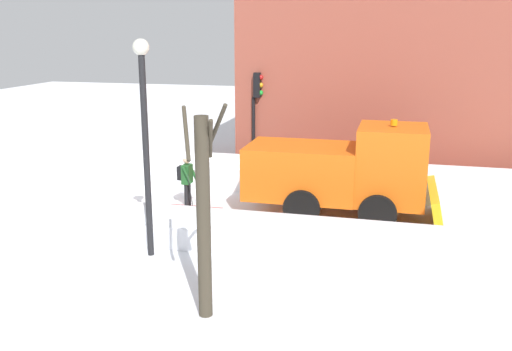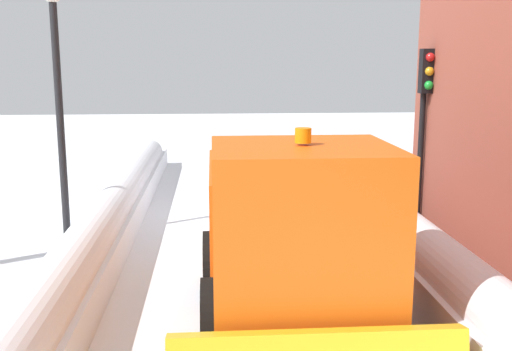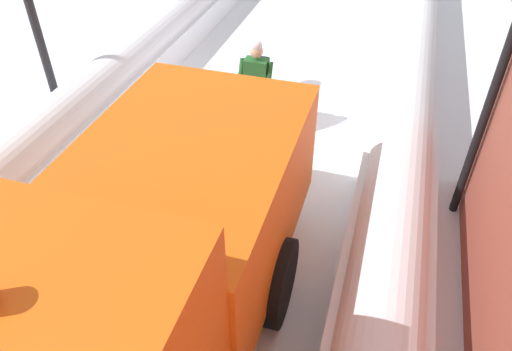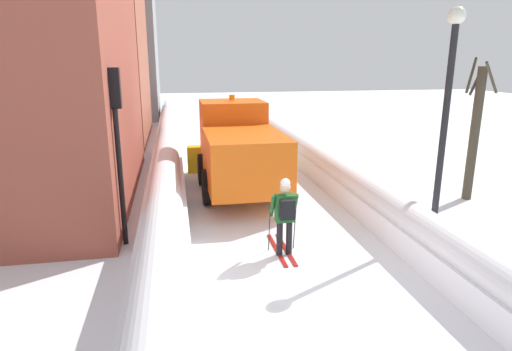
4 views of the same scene
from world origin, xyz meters
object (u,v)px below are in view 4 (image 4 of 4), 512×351
object	(u,v)px
skier	(285,213)
street_lamp	(447,98)
bare_tree_near	(475,131)
traffic_light_pole	(117,123)
plow_truck	(238,149)

from	to	relation	value
skier	street_lamp	world-z (taller)	street_lamp
skier	bare_tree_near	world-z (taller)	bare_tree_near
traffic_light_pole	skier	bearing A→B (deg)	-21.37
traffic_light_pole	bare_tree_near	bearing A→B (deg)	8.44
skier	street_lamp	bearing A→B (deg)	7.27
skier	street_lamp	xyz separation A→B (m)	(4.04, 0.52, 2.44)
plow_truck	street_lamp	xyz separation A→B (m)	(4.34, -4.53, 1.97)
plow_truck	skier	bearing A→B (deg)	-86.54
street_lamp	plow_truck	bearing A→B (deg)	133.80
plow_truck	street_lamp	bearing A→B (deg)	-46.20
traffic_light_pole	bare_tree_near	world-z (taller)	bare_tree_near
plow_truck	traffic_light_pole	world-z (taller)	traffic_light_pole
plow_truck	skier	xyz separation A→B (m)	(0.30, -5.04, -0.48)
street_lamp	bare_tree_near	world-z (taller)	street_lamp
plow_truck	skier	size ratio (longest dim) A/B	3.31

